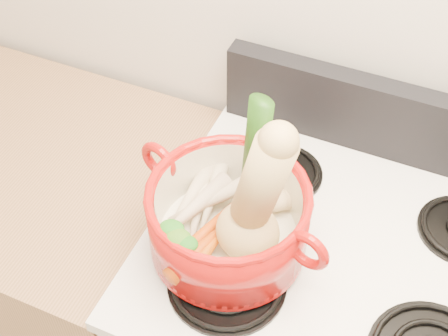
% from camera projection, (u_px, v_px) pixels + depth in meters
% --- Properties ---
extents(wall_back, '(3.50, 0.02, 2.60)m').
position_uv_depth(wall_back, '(428.00, 4.00, 1.17)').
color(wall_back, beige).
rests_on(wall_back, floor).
extents(cooktop, '(0.78, 0.67, 0.03)m').
position_uv_depth(cooktop, '(348.00, 257.00, 1.22)').
color(cooktop, silver).
rests_on(cooktop, stove_body).
extents(control_backsplash, '(0.76, 0.05, 0.18)m').
position_uv_depth(control_backsplash, '(394.00, 122.00, 1.33)').
color(control_backsplash, black).
rests_on(control_backsplash, cooktop).
extents(burner_front_left, '(0.22, 0.22, 0.02)m').
position_uv_depth(burner_front_left, '(227.00, 281.00, 1.16)').
color(burner_front_left, black).
rests_on(burner_front_left, cooktop).
extents(burner_back_left, '(0.17, 0.17, 0.02)m').
position_uv_depth(burner_back_left, '(282.00, 172.00, 1.34)').
color(burner_back_left, black).
rests_on(burner_back_left, cooktop).
extents(dutch_oven, '(0.36, 0.36, 0.15)m').
position_uv_depth(dutch_oven, '(228.00, 220.00, 1.15)').
color(dutch_oven, '#9E0D0A').
rests_on(dutch_oven, burner_front_left).
extents(pot_handle_left, '(0.09, 0.04, 0.08)m').
position_uv_depth(pot_handle_left, '(159.00, 160.00, 1.18)').
color(pot_handle_left, '#9E0D0A').
rests_on(pot_handle_left, dutch_oven).
extents(pot_handle_right, '(0.09, 0.04, 0.08)m').
position_uv_depth(pot_handle_right, '(308.00, 250.00, 1.04)').
color(pot_handle_right, '#9E0D0A').
rests_on(pot_handle_right, dutch_oven).
extents(squash, '(0.21, 0.16, 0.32)m').
position_uv_depth(squash, '(249.00, 196.00, 1.05)').
color(squash, tan).
rests_on(squash, dutch_oven).
extents(leek, '(0.07, 0.08, 0.31)m').
position_uv_depth(leek, '(255.00, 166.00, 1.09)').
color(leek, silver).
rests_on(leek, dutch_oven).
extents(ginger, '(0.10, 0.07, 0.05)m').
position_uv_depth(ginger, '(268.00, 196.00, 1.21)').
color(ginger, '#D2B181').
rests_on(ginger, dutch_oven).
extents(parsnip_0, '(0.09, 0.22, 0.06)m').
position_uv_depth(parsnip_0, '(201.00, 195.00, 1.21)').
color(parsnip_0, beige).
rests_on(parsnip_0, dutch_oven).
extents(parsnip_1, '(0.06, 0.21, 0.06)m').
position_uv_depth(parsnip_1, '(191.00, 197.00, 1.21)').
color(parsnip_1, beige).
rests_on(parsnip_1, dutch_oven).
extents(parsnip_2, '(0.07, 0.19, 0.05)m').
position_uv_depth(parsnip_2, '(214.00, 188.00, 1.21)').
color(parsnip_2, beige).
rests_on(parsnip_2, dutch_oven).
extents(parsnip_3, '(0.11, 0.19, 0.06)m').
position_uv_depth(parsnip_3, '(193.00, 208.00, 1.17)').
color(parsnip_3, beige).
rests_on(parsnip_3, dutch_oven).
extents(parsnip_4, '(0.17, 0.19, 0.06)m').
position_uv_depth(parsnip_4, '(218.00, 196.00, 1.19)').
color(parsnip_4, beige).
rests_on(parsnip_4, dutch_oven).
extents(carrot_0, '(0.08, 0.18, 0.05)m').
position_uv_depth(carrot_0, '(206.00, 232.00, 1.16)').
color(carrot_0, '#BD3B09').
rests_on(carrot_0, dutch_oven).
extents(carrot_1, '(0.09, 0.17, 0.05)m').
position_uv_depth(carrot_1, '(202.00, 248.00, 1.12)').
color(carrot_1, '#C23C09').
rests_on(carrot_1, dutch_oven).
extents(carrot_2, '(0.06, 0.16, 0.04)m').
position_uv_depth(carrot_2, '(211.00, 247.00, 1.13)').
color(carrot_2, '#CB620A').
rests_on(carrot_2, dutch_oven).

